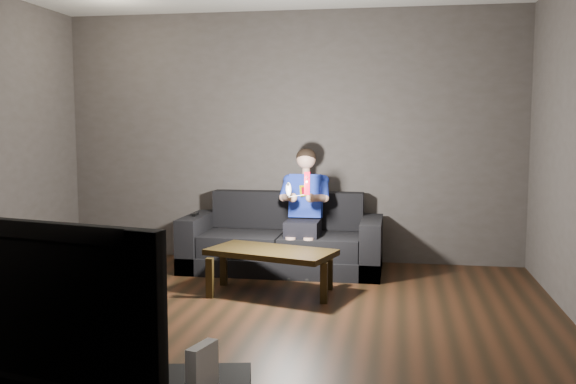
# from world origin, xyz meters

# --- Properties ---
(floor) EXTENTS (5.00, 5.00, 0.00)m
(floor) POSITION_xyz_m (0.00, 0.00, 0.00)
(floor) COLOR black
(floor) RESTS_ON ground
(back_wall) EXTENTS (5.00, 0.04, 2.70)m
(back_wall) POSITION_xyz_m (0.00, 2.50, 1.35)
(back_wall) COLOR #3F3A36
(back_wall) RESTS_ON ground
(front_wall) EXTENTS (5.00, 0.04, 2.70)m
(front_wall) POSITION_xyz_m (0.00, -2.50, 1.35)
(front_wall) COLOR #3F3A36
(front_wall) RESTS_ON ground
(sofa) EXTENTS (2.01, 0.87, 0.78)m
(sofa) POSITION_xyz_m (0.02, 1.98, 0.25)
(sofa) COLOR black
(sofa) RESTS_ON floor
(child) EXTENTS (0.49, 0.61, 1.21)m
(child) POSITION_xyz_m (0.25, 1.94, 0.71)
(child) COLOR black
(child) RESTS_ON sofa
(wii_remote_red) EXTENTS (0.06, 0.08, 0.22)m
(wii_remote_red) POSITION_xyz_m (0.34, 1.47, 0.94)
(wii_remote_red) COLOR red
(wii_remote_red) RESTS_ON child
(nunchuk_white) EXTENTS (0.07, 0.09, 0.14)m
(nunchuk_white) POSITION_xyz_m (0.17, 1.48, 0.88)
(nunchuk_white) COLOR white
(nunchuk_white) RESTS_ON child
(wii_remote_black) EXTENTS (0.04, 0.14, 0.03)m
(wii_remote_black) POSITION_xyz_m (-0.88, 1.91, 0.56)
(wii_remote_black) COLOR black
(wii_remote_black) RESTS_ON sofa
(coffee_table) EXTENTS (1.20, 0.83, 0.39)m
(coffee_table) POSITION_xyz_m (0.09, 1.04, 0.34)
(coffee_table) COLOR black
(coffee_table) RESTS_ON floor
(tv) EXTENTS (1.11, 0.39, 0.64)m
(tv) POSITION_xyz_m (-0.07, -2.27, 0.84)
(tv) COLOR black
(tv) RESTS_ON media_console
(wii_console) EXTENTS (0.08, 0.15, 0.19)m
(wii_console) POSITION_xyz_m (0.50, -2.27, 0.61)
(wii_console) COLOR white
(wii_console) RESTS_ON media_console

